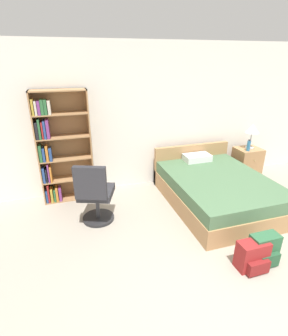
# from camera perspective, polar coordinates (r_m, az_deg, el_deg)

# --- Properties ---
(ground_plane) EXTENTS (14.00, 14.00, 0.00)m
(ground_plane) POSITION_cam_1_polar(r_m,az_deg,el_deg) (3.15, 25.83, -27.56)
(ground_plane) COLOR #A39989
(wall_back) EXTENTS (9.00, 0.06, 2.60)m
(wall_back) POSITION_cam_1_polar(r_m,az_deg,el_deg) (4.95, 3.08, 11.00)
(wall_back) COLOR white
(wall_back) RESTS_ON ground_plane
(bookshelf) EXTENTS (0.86, 0.29, 1.87)m
(bookshelf) POSITION_cam_1_polar(r_m,az_deg,el_deg) (4.55, -18.26, 4.11)
(bookshelf) COLOR #AD7F51
(bookshelf) RESTS_ON ground_plane
(bed) EXTENTS (1.54, 2.06, 0.76)m
(bed) POSITION_cam_1_polar(r_m,az_deg,el_deg) (4.64, 15.29, -4.31)
(bed) COLOR #AD7F51
(bed) RESTS_ON ground_plane
(office_chair) EXTENTS (0.63, 0.69, 1.00)m
(office_chair) POSITION_cam_1_polar(r_m,az_deg,el_deg) (3.89, -10.62, -5.76)
(office_chair) COLOR #232326
(office_chair) RESTS_ON ground_plane
(nightstand) EXTENTS (0.50, 0.44, 0.61)m
(nightstand) POSITION_cam_1_polar(r_m,az_deg,el_deg) (5.85, 21.45, 1.13)
(nightstand) COLOR #AD7F51
(nightstand) RESTS_ON ground_plane
(table_lamp) EXTENTS (0.28, 0.28, 0.50)m
(table_lamp) POSITION_cam_1_polar(r_m,az_deg,el_deg) (5.68, 22.53, 7.79)
(table_lamp) COLOR #B2B2B7
(table_lamp) RESTS_ON nightstand
(water_bottle) EXTENTS (0.07, 0.07, 0.23)m
(water_bottle) POSITION_cam_1_polar(r_m,az_deg,el_deg) (5.57, 21.82, 4.56)
(water_bottle) COLOR teal
(water_bottle) RESTS_ON nightstand
(backpack_green) EXTENTS (0.35, 0.23, 0.38)m
(backpack_green) POSITION_cam_1_polar(r_m,az_deg,el_deg) (3.61, 24.68, -15.88)
(backpack_green) COLOR #2D603D
(backpack_green) RESTS_ON ground_plane
(backpack_red) EXTENTS (0.36, 0.26, 0.36)m
(backpack_red) POSITION_cam_1_polar(r_m,az_deg,el_deg) (3.49, 22.58, -17.31)
(backpack_red) COLOR maroon
(backpack_red) RESTS_ON ground_plane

